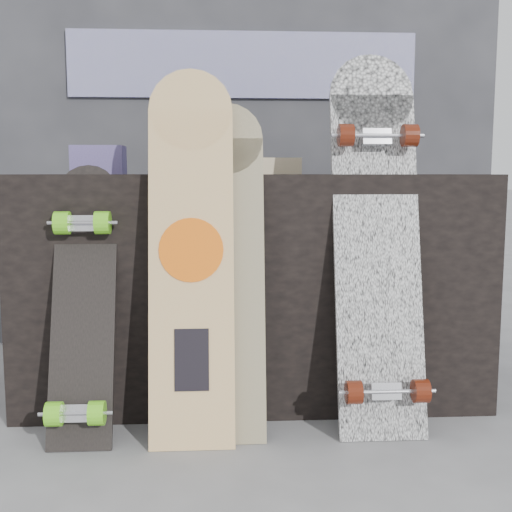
{
  "coord_description": "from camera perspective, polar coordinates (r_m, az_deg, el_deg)",
  "views": [
    {
      "loc": [
        -0.12,
        -1.8,
        0.8
      ],
      "look_at": [
        -0.0,
        0.2,
        0.54
      ],
      "focal_mm": 45.0,
      "sensor_mm": 36.0,
      "label": 1
    }
  ],
  "objects": [
    {
      "name": "longboard_geisha",
      "position": [
        1.92,
        -5.78,
        1.0
      ],
      "size": [
        0.25,
        0.23,
        1.12
      ],
      "rotation": [
        -0.19,
        0.0,
        0.0
      ],
      "color": "#D0B98C",
      "rests_on": "ground"
    },
    {
      "name": "booth",
      "position": [
        3.16,
        -1.22,
        12.76
      ],
      "size": [
        2.4,
        0.22,
        2.2
      ],
      "color": "#2F2F34",
      "rests_on": "ground"
    },
    {
      "name": "ground",
      "position": [
        1.97,
        0.48,
        -16.65
      ],
      "size": [
        60.0,
        60.0,
        0.0
      ],
      "primitive_type": "plane",
      "color": "slate",
      "rests_on": "ground"
    },
    {
      "name": "skateboard_dark",
      "position": [
        2.01,
        -15.13,
        -3.74
      ],
      "size": [
        0.19,
        0.35,
        0.83
      ],
      "rotation": [
        -0.33,
        0.0,
        0.0
      ],
      "color": "black",
      "rests_on": "ground"
    },
    {
      "name": "vendor_table",
      "position": [
        2.34,
        -0.35,
        -2.58
      ],
      "size": [
        1.6,
        0.6,
        0.8
      ],
      "primitive_type": "cube",
      "color": "black",
      "rests_on": "ground"
    },
    {
      "name": "merch_box_purple",
      "position": [
        2.36,
        -13.8,
        8.28
      ],
      "size": [
        0.18,
        0.12,
        0.1
      ],
      "primitive_type": "cube",
      "color": "#4E3E7F",
      "rests_on": "vendor_table"
    },
    {
      "name": "merch_box_flat",
      "position": [
        2.4,
        1.31,
        7.99
      ],
      "size": [
        0.22,
        0.1,
        0.06
      ],
      "primitive_type": "cube",
      "color": "#D1B78C",
      "rests_on": "vendor_table"
    },
    {
      "name": "longboard_celtic",
      "position": [
        1.95,
        -2.52,
        -0.31
      ],
      "size": [
        0.22,
        0.22,
        1.02
      ],
      "rotation": [
        -0.2,
        0.0,
        0.0
      ],
      "color": "beige",
      "rests_on": "ground"
    },
    {
      "name": "longboard_cascadia",
      "position": [
        2.04,
        10.7,
        1.99
      ],
      "size": [
        0.27,
        0.36,
        1.19
      ],
      "rotation": [
        -0.24,
        0.0,
        0.0
      ],
      "color": "white",
      "rests_on": "ground"
    },
    {
      "name": "merch_box_small",
      "position": [
        2.45,
        11.93,
        8.53
      ],
      "size": [
        0.14,
        0.14,
        0.12
      ],
      "primitive_type": "cube",
      "color": "#4E3E7F",
      "rests_on": "vendor_table"
    }
  ]
}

